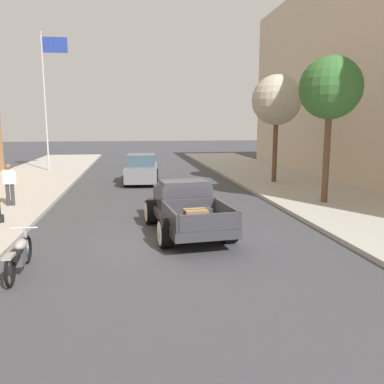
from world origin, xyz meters
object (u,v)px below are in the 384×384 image
at_px(pedestrian_sidewalk_left, 9,182).
at_px(street_tree_second, 277,101).
at_px(street_tree_nearest, 330,89).
at_px(car_background_grey, 142,170).
at_px(hotrod_truck_gunmetal, 185,207).
at_px(flagpole, 48,87).
at_px(motorcycle_parked, 19,255).

xyz_separation_m(pedestrian_sidewalk_left, street_tree_second, (12.60, 4.76, 3.50)).
height_order(pedestrian_sidewalk_left, street_tree_nearest, street_tree_nearest).
bearing_deg(car_background_grey, street_tree_nearest, -46.01).
height_order(hotrod_truck_gunmetal, street_tree_nearest, street_tree_nearest).
relative_size(pedestrian_sidewalk_left, flagpole, 0.18).
distance_m(pedestrian_sidewalk_left, flagpole, 13.11).
xyz_separation_m(motorcycle_parked, street_tree_nearest, (10.33, 6.07, 4.24)).
xyz_separation_m(hotrod_truck_gunmetal, street_tree_second, (6.23, 8.89, 3.83)).
relative_size(motorcycle_parked, street_tree_second, 0.36).
bearing_deg(street_tree_second, pedestrian_sidewalk_left, -159.31).
relative_size(pedestrian_sidewalk_left, street_tree_second, 0.28).
xyz_separation_m(hotrod_truck_gunmetal, motorcycle_parked, (-4.13, -3.11, -0.31)).
height_order(car_background_grey, pedestrian_sidewalk_left, pedestrian_sidewalk_left).
relative_size(hotrod_truck_gunmetal, flagpole, 0.55).
bearing_deg(street_tree_nearest, street_tree_second, 89.69).
distance_m(hotrod_truck_gunmetal, flagpole, 18.51).
relative_size(car_background_grey, pedestrian_sidewalk_left, 2.67).
height_order(hotrod_truck_gunmetal, motorcycle_parked, hotrod_truck_gunmetal).
relative_size(hotrod_truck_gunmetal, pedestrian_sidewalk_left, 3.06).
relative_size(car_background_grey, street_tree_nearest, 0.76).
xyz_separation_m(pedestrian_sidewalk_left, flagpole, (-0.72, 12.22, 4.68)).
bearing_deg(pedestrian_sidewalk_left, hotrod_truck_gunmetal, -32.96).
height_order(hotrod_truck_gunmetal, car_background_grey, car_background_grey).
xyz_separation_m(flagpole, street_tree_second, (13.32, -7.46, -1.19)).
xyz_separation_m(flagpole, street_tree_nearest, (13.29, -13.40, -1.09)).
relative_size(hotrod_truck_gunmetal, motorcycle_parked, 2.38).
distance_m(car_background_grey, pedestrian_sidewalk_left, 8.28).
relative_size(flagpole, street_tree_second, 1.58).
bearing_deg(hotrod_truck_gunmetal, car_background_grey, 95.86).
bearing_deg(flagpole, street_tree_nearest, -45.23).
bearing_deg(pedestrian_sidewalk_left, street_tree_second, 20.69).
bearing_deg(car_background_grey, street_tree_second, -12.35).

